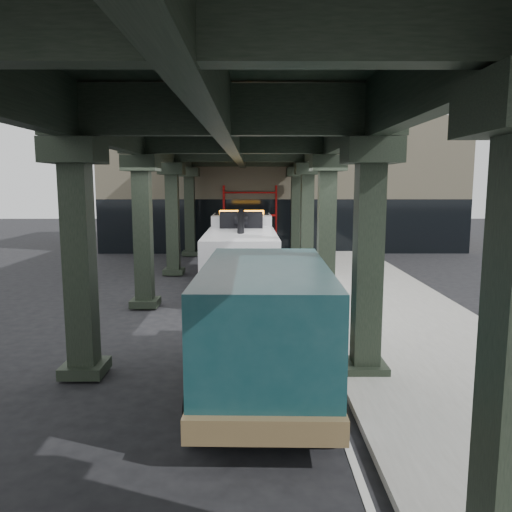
{
  "coord_description": "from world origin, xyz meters",
  "views": [
    {
      "loc": [
        0.23,
        -14.25,
        4.09
      ],
      "look_at": [
        0.29,
        2.27,
        1.7
      ],
      "focal_mm": 35.0,
      "sensor_mm": 36.0,
      "label": 1
    }
  ],
  "objects": [
    {
      "name": "ground",
      "position": [
        0.0,
        0.0,
        0.0
      ],
      "size": [
        90.0,
        90.0,
        0.0
      ],
      "primitive_type": "plane",
      "color": "black",
      "rests_on": "ground"
    },
    {
      "name": "sidewalk",
      "position": [
        4.5,
        2.0,
        0.07
      ],
      "size": [
        5.0,
        40.0,
        0.15
      ],
      "primitive_type": "cube",
      "color": "gray",
      "rests_on": "ground"
    },
    {
      "name": "towed_van",
      "position": [
        0.45,
        -4.66,
        1.39
      ],
      "size": [
        2.69,
        6.41,
        2.58
      ],
      "rotation": [
        0.0,
        0.0,
        -0.02
      ],
      "color": "#123B40",
      "rests_on": "ground"
    },
    {
      "name": "viaduct",
      "position": [
        -0.4,
        2.0,
        5.46
      ],
      "size": [
        7.4,
        32.0,
        6.4
      ],
      "color": "black",
      "rests_on": "ground"
    },
    {
      "name": "tow_truck",
      "position": [
        -0.3,
        6.14,
        1.5
      ],
      "size": [
        2.95,
        9.43,
        3.07
      ],
      "rotation": [
        0.0,
        0.0,
        0.01
      ],
      "color": "black",
      "rests_on": "ground"
    },
    {
      "name": "scaffolding",
      "position": [
        0.0,
        14.64,
        2.11
      ],
      "size": [
        3.08,
        0.88,
        4.0
      ],
      "color": "#B40F0E",
      "rests_on": "ground"
    },
    {
      "name": "lane_stripe",
      "position": [
        1.7,
        2.0,
        0.01
      ],
      "size": [
        0.12,
        38.0,
        0.01
      ],
      "primitive_type": "cube",
      "color": "silver",
      "rests_on": "ground"
    },
    {
      "name": "building",
      "position": [
        2.0,
        20.0,
        4.0
      ],
      "size": [
        22.0,
        10.0,
        8.0
      ],
      "primitive_type": "cube",
      "color": "#C6B793",
      "rests_on": "ground"
    }
  ]
}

